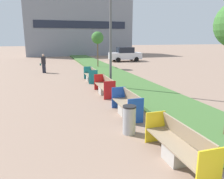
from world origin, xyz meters
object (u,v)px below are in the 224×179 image
(bench_blue_frame, at_px, (127,106))
(sapling_tree_far, at_px, (98,38))
(bench_red_frame, at_px, (105,87))
(pedestrian_walking, at_px, (44,63))
(litter_bin, at_px, (129,120))
(parked_car_distant, at_px, (125,54))
(bench_yellow_frame, at_px, (178,148))
(street_lamp_post, at_px, (111,3))
(bench_teal_frame, at_px, (91,76))

(bench_blue_frame, height_order, sapling_tree_far, sapling_tree_far)
(bench_red_frame, distance_m, pedestrian_walking, 9.49)
(bench_blue_frame, height_order, litter_bin, litter_bin)
(bench_blue_frame, bearing_deg, parked_car_distant, 70.10)
(bench_yellow_frame, xyz_separation_m, parked_car_distant, (7.12, 23.32, 0.54))
(bench_red_frame, xyz_separation_m, street_lamp_post, (0.61, 0.91, 4.56))
(street_lamp_post, bearing_deg, bench_yellow_frame, -94.32)
(parked_car_distant, bearing_deg, sapling_tree_far, -129.46)
(bench_teal_frame, height_order, pedestrian_walking, pedestrian_walking)
(bench_blue_frame, distance_m, bench_red_frame, 3.53)
(bench_blue_frame, height_order, parked_car_distant, parked_car_distant)
(sapling_tree_far, xyz_separation_m, pedestrian_walking, (-5.34, -1.63, -2.21))
(sapling_tree_far, xyz_separation_m, parked_car_distant, (5.05, 5.63, -2.14))
(street_lamp_post, height_order, pedestrian_walking, street_lamp_post)
(bench_teal_frame, distance_m, street_lamp_post, 5.49)
(bench_blue_frame, xyz_separation_m, bench_teal_frame, (0.00, 7.40, 0.00))
(litter_bin, xyz_separation_m, sapling_tree_far, (2.65, 15.79, 2.58))
(bench_blue_frame, bearing_deg, bench_teal_frame, 90.00)
(sapling_tree_far, bearing_deg, bench_yellow_frame, -96.69)
(parked_car_distant, bearing_deg, bench_red_frame, -111.37)
(bench_yellow_frame, distance_m, pedestrian_walking, 16.40)
(bench_yellow_frame, bearing_deg, sapling_tree_far, 83.31)
(pedestrian_walking, relative_size, parked_car_distant, 0.39)
(bench_yellow_frame, bearing_deg, parked_car_distant, 73.02)
(bench_teal_frame, relative_size, sapling_tree_far, 0.55)
(bench_red_frame, bearing_deg, bench_teal_frame, 90.05)
(bench_red_frame, relative_size, street_lamp_post, 0.25)
(litter_bin, bearing_deg, sapling_tree_far, 80.46)
(bench_yellow_frame, bearing_deg, pedestrian_walking, 101.50)
(pedestrian_walking, bearing_deg, parked_car_distant, 34.94)
(sapling_tree_far, bearing_deg, street_lamp_post, -98.66)
(bench_red_frame, relative_size, pedestrian_walking, 1.38)
(bench_red_frame, height_order, sapling_tree_far, sapling_tree_far)
(bench_red_frame, relative_size, sapling_tree_far, 0.62)
(bench_yellow_frame, relative_size, bench_blue_frame, 1.17)
(litter_bin, bearing_deg, bench_teal_frame, 86.41)
(bench_red_frame, height_order, litter_bin, litter_bin)
(bench_yellow_frame, height_order, litter_bin, litter_bin)
(bench_yellow_frame, relative_size, litter_bin, 2.48)
(bench_yellow_frame, xyz_separation_m, sapling_tree_far, (2.07, 17.69, 2.67))
(bench_teal_frame, bearing_deg, street_lamp_post, -78.33)
(bench_teal_frame, bearing_deg, sapling_tree_far, 72.65)
(bench_blue_frame, distance_m, pedestrian_walking, 12.86)
(bench_yellow_frame, xyz_separation_m, bench_red_frame, (-0.00, 7.16, -0.00))
(litter_bin, xyz_separation_m, street_lamp_post, (1.19, 6.16, 4.46))
(parked_car_distant, bearing_deg, bench_teal_frame, -117.71)
(sapling_tree_far, bearing_deg, parked_car_distant, 48.12)
(litter_bin, height_order, pedestrian_walking, pedestrian_walking)
(litter_bin, height_order, parked_car_distant, parked_car_distant)
(bench_teal_frame, xyz_separation_m, parked_car_distant, (7.13, 12.28, 0.55))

